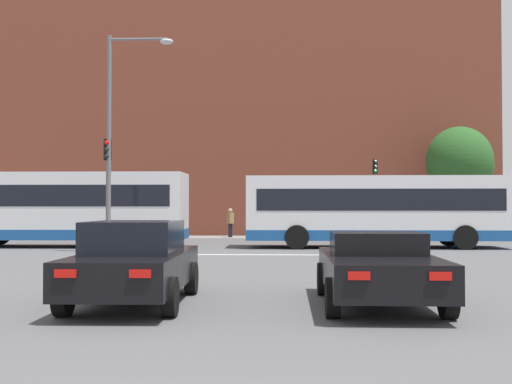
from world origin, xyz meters
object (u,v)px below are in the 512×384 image
bus_crossing_trailing (62,207)px  traffic_light_far_right (375,185)px  bus_crossing_lead (376,210)px  car_roadster_right (378,268)px  street_lamp_junction (120,121)px  traffic_light_near_left (107,176)px  car_saloon_left (135,262)px  pedestrian_walking_east (230,220)px  pedestrian_waiting (173,220)px

bus_crossing_trailing → traffic_light_far_right: (14.79, 8.41, 1.22)m
bus_crossing_lead → car_roadster_right: bearing=171.7°
street_lamp_junction → traffic_light_near_left: bearing=175.9°
car_roadster_right → bus_crossing_lead: size_ratio=0.39×
car_saloon_left → street_lamp_junction: street_lamp_junction is taller
traffic_light_far_right → pedestrian_walking_east: (-8.14, 0.49, -1.98)m
bus_crossing_trailing → pedestrian_waiting: bus_crossing_trailing is taller
bus_crossing_lead → pedestrian_walking_east: (-6.95, 8.86, -0.66)m
car_saloon_left → traffic_light_near_left: traffic_light_near_left is taller
street_lamp_junction → pedestrian_waiting: size_ratio=4.89×
bus_crossing_lead → bus_crossing_trailing: (-13.59, -0.04, 0.10)m
car_roadster_right → traffic_light_far_right: bearing=82.3°
pedestrian_waiting → street_lamp_junction: bearing=-10.2°
car_roadster_right → bus_crossing_lead: bus_crossing_lead is taller
traffic_light_near_left → pedestrian_waiting: bearing=88.1°
traffic_light_far_right → pedestrian_walking_east: 8.39m
car_saloon_left → pedestrian_waiting: (-3.54, 25.00, 0.24)m
car_roadster_right → pedestrian_waiting: bearing=108.0°
car_roadster_right → pedestrian_walking_east: (-4.60, 25.01, 0.31)m
car_roadster_right → traffic_light_far_right: size_ratio=0.99×
traffic_light_near_left → street_lamp_junction: street_lamp_junction is taller
bus_crossing_trailing → car_saloon_left: bearing=-156.9°
traffic_light_far_right → pedestrian_waiting: (-11.43, 0.44, -1.95)m
car_roadster_right → pedestrian_walking_east: 25.43m
car_roadster_right → pedestrian_waiting: 26.18m
car_saloon_left → bus_crossing_lead: size_ratio=0.40×
traffic_light_far_right → pedestrian_walking_east: traffic_light_far_right is taller
traffic_light_far_right → pedestrian_walking_east: bearing=176.5°
bus_crossing_trailing → pedestrian_walking_east: 11.13m
bus_crossing_lead → traffic_light_near_left: size_ratio=2.56×
car_saloon_left → car_roadster_right: bearing=-0.3°
bus_crossing_lead → bus_crossing_trailing: bus_crossing_trailing is taller
car_saloon_left → traffic_light_far_right: traffic_light_far_right is taller
car_saloon_left → bus_crossing_lead: (6.69, 16.19, 0.88)m
pedestrian_waiting → pedestrian_walking_east: size_ratio=1.02×
traffic_light_far_right → pedestrian_waiting: bearing=177.8°
traffic_light_near_left → traffic_light_far_right: bearing=45.3°
car_saloon_left → car_roadster_right: car_saloon_left is taller
street_lamp_junction → car_saloon_left: bearing=-74.5°
street_lamp_junction → bus_crossing_trailing: bearing=133.7°
bus_crossing_trailing → pedestrian_waiting: 9.49m
car_saloon_left → bus_crossing_trailing: 17.59m
bus_crossing_lead → traffic_light_far_right: (1.20, 8.36, 1.31)m
pedestrian_walking_east → pedestrian_waiting: bearing=-55.5°
bus_crossing_lead → street_lamp_junction: size_ratio=1.34×
car_saloon_left → traffic_light_near_left: bearing=106.6°
car_roadster_right → pedestrian_walking_east: bearing=100.9°
bus_crossing_trailing → traffic_light_near_left: size_ratio=2.49×
pedestrian_walking_east → car_saloon_left: bearing=34.3°
car_saloon_left → pedestrian_walking_east: bearing=89.8°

